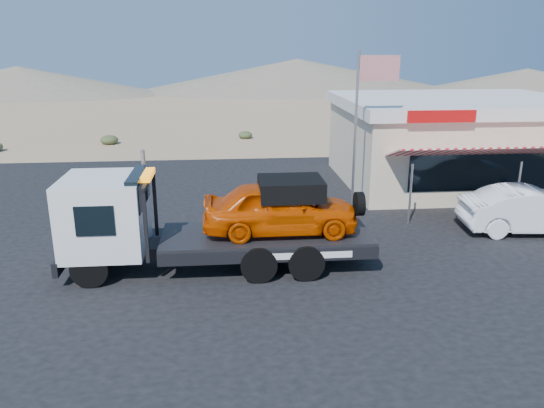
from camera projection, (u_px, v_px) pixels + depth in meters
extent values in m
plane|color=#A2805C|center=(230.00, 268.00, 15.45)|extent=(120.00, 120.00, 0.00)
cube|color=black|center=(286.00, 230.00, 18.48)|extent=(32.00, 24.00, 0.02)
cylinder|color=black|center=(90.00, 269.00, 14.10)|extent=(1.00, 0.30, 1.00)
cylinder|color=black|center=(105.00, 242.00, 16.00)|extent=(1.00, 0.30, 1.00)
cylinder|color=black|center=(258.00, 263.00, 14.49)|extent=(1.00, 0.55, 1.00)
cylinder|color=black|center=(254.00, 237.00, 16.40)|extent=(1.00, 0.55, 1.00)
cylinder|color=black|center=(305.00, 261.00, 14.61)|extent=(1.00, 0.55, 1.00)
cylinder|color=black|center=(296.00, 236.00, 16.51)|extent=(1.00, 0.55, 1.00)
cube|color=black|center=(228.00, 245.00, 15.33)|extent=(8.21, 1.00, 0.30)
cube|color=white|center=(105.00, 214.00, 14.73)|extent=(2.20, 2.35, 2.10)
cube|color=black|center=(138.00, 189.00, 14.60)|extent=(0.35, 2.00, 0.90)
cube|color=black|center=(151.00, 215.00, 14.85)|extent=(0.10, 2.20, 2.00)
cube|color=orange|center=(148.00, 175.00, 14.51)|extent=(0.25, 1.20, 0.15)
cube|color=black|center=(266.00, 235.00, 15.35)|extent=(6.00, 2.30, 0.15)
imported|color=#D84400|center=(280.00, 208.00, 15.14)|extent=(4.41, 1.77, 1.50)
cube|color=black|center=(291.00, 188.00, 15.00)|extent=(1.80, 1.50, 0.55)
imported|color=white|center=(532.00, 210.00, 18.10)|extent=(4.87, 2.11, 1.56)
cube|color=beige|center=(454.00, 146.00, 24.44)|extent=(10.00, 8.00, 3.40)
cube|color=white|center=(458.00, 103.00, 23.87)|extent=(10.40, 8.40, 0.50)
cube|color=red|center=(442.00, 116.00, 19.59)|extent=(2.60, 0.12, 0.45)
cube|color=black|center=(496.00, 170.00, 20.67)|extent=(7.00, 0.06, 1.60)
cube|color=red|center=(511.00, 151.00, 19.55)|extent=(9.00, 1.73, 0.61)
cylinder|color=#99999E|center=(410.00, 194.00, 18.84)|extent=(0.08, 0.08, 2.20)
cylinder|color=#99999E|center=(518.00, 192.00, 19.19)|extent=(0.08, 0.08, 2.20)
cylinder|color=#99999E|center=(355.00, 136.00, 19.27)|extent=(0.10, 0.10, 6.00)
cube|color=#B20C14|center=(379.00, 68.00, 18.63)|extent=(1.50, 0.02, 0.90)
ellipsoid|color=#344424|center=(109.00, 139.00, 34.12)|extent=(1.14, 1.14, 0.61)
ellipsoid|color=#344424|center=(245.00, 135.00, 36.18)|extent=(0.96, 0.96, 0.52)
cone|color=#726B59|center=(19.00, 81.00, 65.12)|extent=(36.00, 36.00, 3.50)
cone|color=#726B59|center=(297.00, 75.00, 70.94)|extent=(44.00, 44.00, 4.20)
cone|color=#726B59|center=(526.00, 80.00, 69.94)|extent=(32.00, 32.00, 3.00)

